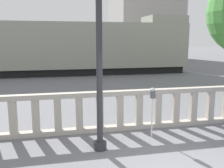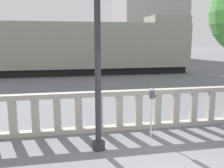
{
  "view_description": "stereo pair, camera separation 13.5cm",
  "coord_description": "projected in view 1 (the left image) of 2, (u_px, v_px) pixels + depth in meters",
  "views": [
    {
      "loc": [
        -2.32,
        -4.02,
        2.72
      ],
      "look_at": [
        -0.63,
        4.0,
        1.24
      ],
      "focal_mm": 40.0,
      "sensor_mm": 36.0,
      "label": 1
    },
    {
      "loc": [
        -2.18,
        -4.05,
        2.72
      ],
      "look_at": [
        -0.63,
        4.0,
        1.24
      ],
      "focal_mm": 40.0,
      "sensor_mm": 36.0,
      "label": 2
    }
  ],
  "objects": [
    {
      "name": "balustrade",
      "position": [
        139.0,
        109.0,
        7.61
      ],
      "size": [
        16.5,
        0.24,
        1.21
      ],
      "color": "#ADA599",
      "rests_on": "ground"
    },
    {
      "name": "building_block",
      "position": [
        144.0,
        25.0,
        34.32
      ],
      "size": [
        8.1,
        9.1,
        9.29
      ],
      "color": "gray",
      "rests_on": "ground"
    },
    {
      "name": "parking_meter",
      "position": [
        153.0,
        99.0,
        6.84
      ],
      "size": [
        0.14,
        0.14,
        1.42
      ],
      "color": "silver",
      "rests_on": "ground"
    },
    {
      "name": "train_near",
      "position": [
        35.0,
        48.0,
        18.7
      ],
      "size": [
        23.93,
        3.07,
        4.54
      ],
      "color": "black",
      "rests_on": "ground"
    }
  ]
}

